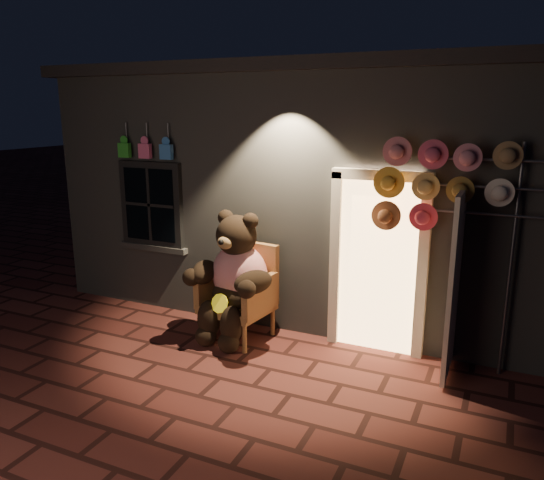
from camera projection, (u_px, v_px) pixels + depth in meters
The scene contains 5 objects.
ground at pixel (219, 378), 5.79m from camera, with size 60.00×60.00×0.00m, color #5D2923.
shop_building at pixel (336, 177), 8.89m from camera, with size 7.30×5.95×3.51m.
wicker_armchair at pixel (241, 291), 6.77m from camera, with size 0.92×0.85×1.20m.
teddy_bear at pixel (234, 278), 6.58m from camera, with size 1.18×0.99×1.64m.
hat_rack at pixel (443, 183), 5.60m from camera, with size 1.72×0.22×2.56m.
Camera 1 is at (2.70, -4.54, 2.87)m, focal length 35.00 mm.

